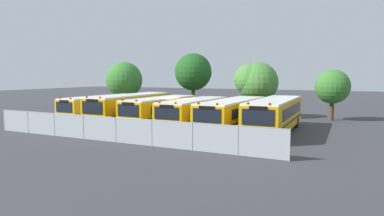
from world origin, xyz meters
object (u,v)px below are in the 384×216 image
object	(u,v)px
school_bus_2	(160,109)
tree_3	(333,86)
school_bus_1	(131,107)
tree_2	(255,82)
tree_0	(124,79)
school_bus_4	(233,113)
traffic_cone	(41,129)
school_bus_3	(194,112)
tree_1	(195,72)
school_bus_5	(275,114)
school_bus_0	(103,106)

from	to	relation	value
school_bus_2	tree_3	size ratio (longest dim) A/B	1.94
school_bus_1	tree_2	bearing A→B (deg)	-140.56
school_bus_2	tree_0	bearing A→B (deg)	-38.55
school_bus_1	school_bus_2	xyz separation A→B (m)	(3.45, -0.23, -0.09)
school_bus_4	tree_0	world-z (taller)	tree_0
tree_0	traffic_cone	distance (m)	18.00
school_bus_3	tree_0	distance (m)	16.92
school_bus_3	tree_1	distance (m)	11.97
school_bus_2	tree_1	world-z (taller)	tree_1
school_bus_3	traffic_cone	bearing A→B (deg)	40.38
school_bus_5	tree_0	xyz separation A→B (m)	(-21.09, 8.91, 2.54)
tree_0	tree_3	bearing A→B (deg)	2.38
school_bus_0	tree_1	world-z (taller)	tree_1
school_bus_2	traffic_cone	distance (m)	10.08
school_bus_3	tree_2	size ratio (longest dim) A/B	1.68
school_bus_0	school_bus_2	bearing A→B (deg)	177.96
school_bus_5	traffic_cone	world-z (taller)	school_bus_5
tree_1	tree_2	bearing A→B (deg)	-11.82
school_bus_3	tree_1	size ratio (longest dim) A/B	1.39
school_bus_4	tree_3	distance (m)	12.18
school_bus_3	tree_0	size ratio (longest dim) A/B	1.59
school_bus_4	tree_1	distance (m)	13.75
school_bus_1	tree_3	bearing A→B (deg)	-152.22
tree_1	traffic_cone	distance (m)	19.44
tree_3	traffic_cone	bearing A→B (deg)	-137.64
school_bus_2	tree_0	distance (m)	14.18
school_bus_0	tree_1	xyz separation A→B (m)	(5.49, 9.92, 3.47)
tree_3	traffic_cone	xyz separation A→B (m)	(-19.70, -17.96, -3.14)
school_bus_0	tree_1	bearing A→B (deg)	-117.80
school_bus_1	school_bus_3	xyz separation A→B (m)	(6.84, -0.25, -0.12)
school_bus_5	tree_3	bearing A→B (deg)	-110.65
tree_2	school_bus_2	bearing A→B (deg)	-125.93
school_bus_3	tree_2	world-z (taller)	tree_2
school_bus_5	school_bus_4	bearing A→B (deg)	-2.92
school_bus_0	tree_0	distance (m)	9.62
school_bus_4	tree_2	bearing A→B (deg)	-85.44
school_bus_1	tree_0	distance (m)	11.59
school_bus_5	school_bus_1	bearing A→B (deg)	-2.75
school_bus_2	school_bus_5	xyz separation A→B (m)	(10.34, -0.05, 0.09)
school_bus_1	tree_1	world-z (taller)	tree_1
school_bus_5	traffic_cone	size ratio (longest dim) A/B	21.16
tree_1	tree_2	distance (m)	8.07
school_bus_0	tree_3	size ratio (longest dim) A/B	2.02
tree_0	traffic_cone	xyz separation A→B (m)	(4.82, -16.94, -3.72)
tree_2	tree_3	size ratio (longest dim) A/B	1.16
school_bus_3	tree_3	xyz separation A→B (m)	(10.37, 9.91, 2.08)
school_bus_0	traffic_cone	world-z (taller)	school_bus_0
school_bus_0	school_bus_4	distance (m)	13.96
school_bus_4	school_bus_5	bearing A→B (deg)	179.08
school_bus_2	school_bus_5	world-z (taller)	school_bus_5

